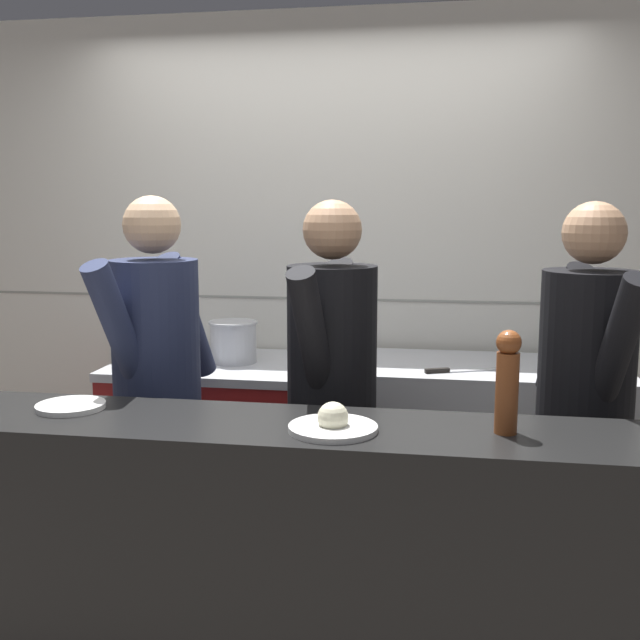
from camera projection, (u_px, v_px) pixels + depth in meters
The scene contains 12 objects.
wall_back_tiled at pixel (331, 270), 3.90m from camera, with size 8.00×0.06×2.60m.
oven_range at pixel (217, 447), 3.73m from camera, with size 0.97×0.71×0.88m.
prep_counter at pixel (470, 459), 3.52m from camera, with size 1.38×0.65×0.91m.
pass_counter at pixel (320, 574), 2.37m from camera, with size 2.95×0.45×0.97m.
stock_pot at pixel (233, 341), 3.63m from camera, with size 0.24×0.24×0.20m.
chefs_knife at pixel (460, 370), 3.30m from camera, with size 0.38×0.18×0.02m.
plated_dish_main at pixel (71, 406), 2.48m from camera, with size 0.23×0.23×0.02m.
plated_dish_appetiser at pixel (333, 424), 2.23m from camera, with size 0.27×0.27×0.09m.
pepper_mill at pixel (507, 380), 2.19m from camera, with size 0.07×0.07×0.31m.
chef_head_cook at pixel (157, 386), 2.94m from camera, with size 0.43×0.72×1.67m.
chef_sous at pixel (332, 396), 2.83m from camera, with size 0.40×0.73×1.66m.
chef_line at pixel (584, 408), 2.68m from camera, with size 0.42×0.72×1.65m.
Camera 1 is at (0.59, -2.45, 1.64)m, focal length 42.00 mm.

